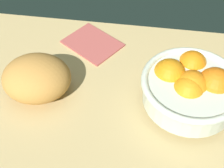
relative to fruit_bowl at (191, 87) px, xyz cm
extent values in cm
cube|color=tan|center=(-23.83, -5.08, -7.01)|extent=(83.66, 65.37, 3.00)
cylinder|color=silver|center=(-0.04, -0.66, -4.65)|extent=(11.00, 11.00, 1.72)
cylinder|color=silver|center=(-0.04, -0.66, -0.87)|extent=(21.01, 21.01, 5.84)
torus|color=silver|center=(-0.04, -0.66, 2.05)|extent=(22.61, 22.61, 1.60)
sphere|color=orange|center=(5.04, 0.56, 0.82)|extent=(7.98, 7.98, 7.98)
sphere|color=orange|center=(-0.80, -2.16, 0.67)|extent=(7.11, 7.11, 7.11)
sphere|color=orange|center=(-4.97, 2.23, 0.76)|extent=(7.65, 7.65, 7.65)
sphere|color=orange|center=(-0.04, -0.66, 0.74)|extent=(7.50, 7.50, 7.50)
sphere|color=orange|center=(0.29, 6.39, 0.64)|extent=(6.97, 6.97, 6.97)
ellipsoid|color=#C3873E|center=(-35.38, -1.99, -0.57)|extent=(17.46, 15.56, 9.87)
cube|color=#B2504B|center=(-26.06, 17.45, -5.09)|extent=(18.65, 17.75, 0.84)
camera|label=1|loc=(-10.73, -48.78, 52.74)|focal=50.26mm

